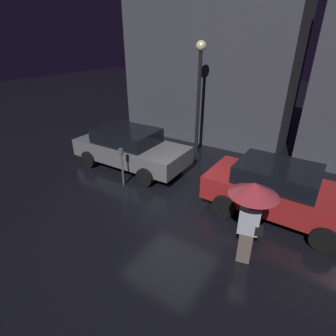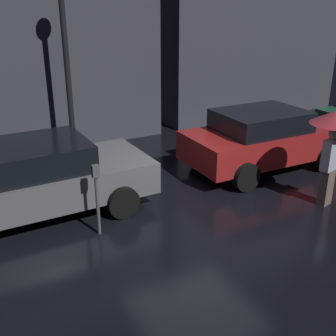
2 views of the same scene
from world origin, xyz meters
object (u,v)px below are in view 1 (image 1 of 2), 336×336
parked_car_red (279,190)px  pedestrian_with_umbrella (252,202)px  street_lamp_near (199,82)px  parking_meter (122,163)px  parked_car_grey (130,147)px

parked_car_red → pedestrian_with_umbrella: pedestrian_with_umbrella is taller
parked_car_red → street_lamp_near: bearing=146.0°
pedestrian_with_umbrella → parking_meter: size_ratio=1.49×
parked_car_grey → parking_meter: parked_car_grey is taller
parked_car_grey → street_lamp_near: 3.68m
parked_car_red → parking_meter: 4.80m
parked_car_grey → parking_meter: bearing=-60.4°
parked_car_grey → parking_meter: 1.51m
parked_car_red → parked_car_grey: bearing=179.0°
parking_meter → parked_car_grey: bearing=120.3°
pedestrian_with_umbrella → parking_meter: (-4.48, 1.09, -0.74)m
pedestrian_with_umbrella → parked_car_grey: bearing=141.9°
pedestrian_with_umbrella → street_lamp_near: size_ratio=0.45×
parked_car_grey → parking_meter: (0.76, -1.30, 0.06)m
pedestrian_with_umbrella → parked_car_red: bearing=71.6°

